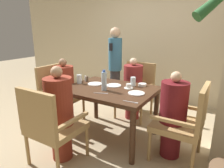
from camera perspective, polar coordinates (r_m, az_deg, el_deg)
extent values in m
plane|color=tan|center=(3.06, -0.46, -14.55)|extent=(16.00, 16.00, 0.00)
cube|color=beige|center=(4.41, 13.22, 13.54)|extent=(8.00, 0.06, 2.80)
cube|color=#422819|center=(2.77, -0.49, -1.72)|extent=(1.20, 0.92, 0.05)
cylinder|color=#422819|center=(2.93, -13.88, -8.92)|extent=(0.07, 0.07, 0.69)
cylinder|color=#422819|center=(2.36, 5.87, -14.93)|extent=(0.07, 0.07, 0.69)
cylinder|color=#422819|center=(3.49, -4.63, -4.40)|extent=(0.07, 0.07, 0.69)
cylinder|color=#422819|center=(3.02, 12.46, -8.01)|extent=(0.07, 0.07, 0.69)
cube|color=#A88451|center=(3.42, -13.97, -3.80)|extent=(0.55, 0.55, 0.07)
cube|color=#A88451|center=(3.52, -17.20, 1.25)|extent=(0.05, 0.55, 0.49)
cube|color=#A88451|center=(3.54, -11.27, -0.30)|extent=(0.49, 0.04, 0.04)
cube|color=#A88451|center=(3.21, -17.33, -2.45)|extent=(0.49, 0.04, 0.04)
cylinder|color=#A88451|center=(3.51, -8.07, -6.96)|extent=(0.04, 0.04, 0.39)
cylinder|color=#A88451|center=(3.19, -13.66, -9.75)|extent=(0.04, 0.04, 0.39)
cylinder|color=#A88451|center=(3.82, -13.77, -5.36)|extent=(0.04, 0.04, 0.39)
cylinder|color=#A88451|center=(3.52, -19.36, -7.68)|extent=(0.04, 0.04, 0.39)
cylinder|color=maroon|center=(3.45, -13.04, -7.05)|extent=(0.24, 0.24, 0.46)
cylinder|color=maroon|center=(3.29, -13.56, 0.66)|extent=(0.32, 0.32, 0.50)
sphere|color=#997051|center=(3.23, -13.92, 6.00)|extent=(0.12, 0.12, 0.12)
cube|color=#A88451|center=(3.52, 6.31, -2.83)|extent=(0.55, 0.55, 0.07)
cube|color=#A88451|center=(3.67, 8.12, 2.39)|extent=(0.55, 0.05, 0.49)
cube|color=#A88451|center=(3.38, 10.27, -1.03)|extent=(0.04, 0.49, 0.04)
cube|color=#A88451|center=(3.58, 2.72, 0.18)|extent=(0.04, 0.49, 0.04)
cylinder|color=#A88451|center=(3.31, 8.23, -8.46)|extent=(0.04, 0.04, 0.39)
cylinder|color=#A88451|center=(3.51, 0.86, -6.85)|extent=(0.04, 0.04, 0.39)
cylinder|color=#A88451|center=(3.73, 11.20, -5.74)|extent=(0.04, 0.04, 0.39)
cylinder|color=#A88451|center=(3.90, 4.49, -4.46)|extent=(0.04, 0.04, 0.39)
cylinder|color=maroon|center=(3.54, 5.80, -6.10)|extent=(0.24, 0.24, 0.46)
cylinder|color=maroon|center=(3.39, 6.02, 1.32)|extent=(0.32, 0.32, 0.48)
sphere|color=beige|center=(3.33, 6.17, 6.38)|extent=(0.12, 0.12, 0.12)
cube|color=#A88451|center=(2.55, 18.07, -11.12)|extent=(0.55, 0.55, 0.07)
cube|color=#A88451|center=(2.41, 24.52, -6.21)|extent=(0.05, 0.55, 0.49)
cube|color=#A88451|center=(2.26, 16.86, -10.25)|extent=(0.49, 0.04, 0.04)
cube|color=#A88451|center=(2.72, 19.63, -5.99)|extent=(0.49, 0.04, 0.04)
cylinder|color=#A88451|center=(2.51, 10.60, -17.02)|extent=(0.04, 0.04, 0.39)
cylinder|color=#A88451|center=(2.92, 14.10, -12.32)|extent=(0.04, 0.04, 0.39)
cylinder|color=#A88451|center=(2.42, 22.04, -19.39)|extent=(0.04, 0.04, 0.39)
cylinder|color=#A88451|center=(2.84, 23.77, -14.08)|extent=(0.04, 0.04, 0.39)
cylinder|color=#5B1419|center=(2.65, 16.41, -14.66)|extent=(0.24, 0.24, 0.46)
cylinder|color=#5B1419|center=(2.45, 17.27, -5.01)|extent=(0.32, 0.32, 0.49)
sphere|color=tan|center=(2.36, 17.87, 1.97)|extent=(0.12, 0.12, 0.12)
cube|color=#A88451|center=(2.45, -15.47, -12.01)|extent=(0.55, 0.55, 0.07)
cube|color=#A88451|center=(2.19, -20.81, -7.93)|extent=(0.55, 0.05, 0.49)
cube|color=#A88451|center=(2.57, -19.67, -7.29)|extent=(0.04, 0.49, 0.04)
cube|color=#A88451|center=(2.22, -11.17, -10.31)|extent=(0.04, 0.49, 0.04)
cylinder|color=#A88451|center=(2.86, -14.99, -12.92)|extent=(0.04, 0.04, 0.39)
cylinder|color=#A88451|center=(2.57, -7.10, -16.01)|extent=(0.04, 0.04, 0.39)
cylinder|color=#A88451|center=(2.61, -22.98, -16.83)|extent=(0.04, 0.04, 0.39)
cylinder|color=#A88451|center=(2.28, -15.19, -21.15)|extent=(0.04, 0.04, 0.39)
cylinder|color=maroon|center=(2.58, -14.15, -15.36)|extent=(0.24, 0.24, 0.46)
cylinder|color=maroon|center=(2.37, -14.97, -4.79)|extent=(0.32, 0.32, 0.55)
sphere|color=tan|center=(2.27, -15.58, 3.31)|extent=(0.13, 0.13, 0.13)
cylinder|color=#2D2D33|center=(4.08, 0.88, -1.00)|extent=(0.20, 0.20, 0.73)
cylinder|color=teal|center=(3.93, 0.92, 8.45)|extent=(0.26, 0.26, 0.62)
sphere|color=tan|center=(3.90, 0.95, 14.45)|extent=(0.20, 0.20, 0.20)
cube|color=black|center=(3.78, -0.33, 10.51)|extent=(0.07, 0.01, 0.14)
cylinder|color=white|center=(2.87, 0.50, -0.40)|extent=(0.21, 0.21, 0.01)
cylinder|color=white|center=(2.96, -4.89, 0.04)|extent=(0.21, 0.21, 0.01)
cylinder|color=white|center=(2.56, 6.99, -2.60)|extent=(0.21, 0.21, 0.01)
cylinder|color=white|center=(2.76, 4.76, -1.16)|extent=(0.13, 0.13, 0.01)
cylinder|color=white|center=(2.75, 4.78, -0.51)|extent=(0.07, 0.07, 0.06)
cylinder|color=white|center=(2.90, 8.67, -0.20)|extent=(0.11, 0.11, 0.04)
cylinder|color=silver|center=(2.64, -2.27, 0.79)|extent=(0.07, 0.07, 0.25)
cylinder|color=#3359B2|center=(2.61, -2.30, 3.71)|extent=(0.04, 0.04, 0.03)
cylinder|color=silver|center=(3.03, -9.34, 1.40)|extent=(0.07, 0.07, 0.13)
cylinder|color=silver|center=(2.87, 6.03, 0.71)|extent=(0.07, 0.07, 0.13)
cylinder|color=white|center=(3.14, -7.60, 1.58)|extent=(0.03, 0.03, 0.09)
cylinder|color=#4C3D2D|center=(3.12, -7.03, 1.45)|extent=(0.03, 0.03, 0.08)
cube|color=silver|center=(2.27, 5.05, -5.06)|extent=(0.16, 0.02, 0.00)
cube|color=silver|center=(2.24, 6.98, -5.37)|extent=(0.04, 0.03, 0.00)
cube|color=silver|center=(2.56, -3.58, -2.61)|extent=(0.15, 0.06, 0.00)
cube|color=silver|center=(2.54, -1.81, -2.72)|extent=(0.06, 0.04, 0.00)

